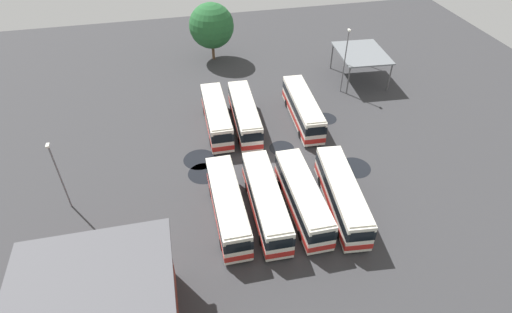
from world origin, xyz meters
TOP-DOWN VIEW (x-y plane):
  - ground_plane at (0.00, 0.00)m, footprint 94.68×94.68m
  - bus_row0_slot0 at (-8.15, -4.86)m, footprint 11.17×2.75m
  - bus_row0_slot1 at (-7.78, -1.41)m, footprint 11.58×3.06m
  - bus_row0_slot3 at (-7.49, 6.05)m, footprint 11.92×3.17m
  - bus_row1_slot0 at (7.18, -6.09)m, footprint 11.25×2.66m
  - bus_row1_slot1 at (7.41, -2.42)m, footprint 11.74×2.87m
  - bus_row1_slot2 at (7.71, 1.17)m, footprint 11.30×2.65m
  - bus_row1_slot3 at (8.25, 5.00)m, footprint 11.76×3.75m
  - depot_building at (16.82, -16.77)m, footprint 9.37×10.99m
  - maintenance_shelter at (-16.24, 17.53)m, footprint 8.85×7.21m
  - lamp_post_mid_lot at (-13.39, 13.67)m, footprint 0.56×0.28m
  - lamp_post_near_entrance at (2.06, -21.17)m, footprint 0.56×0.28m
  - tree_north_edge at (-27.64, -2.48)m, footprint 6.91×6.91m
  - puddle_near_shelter at (-7.19, 9.19)m, footprint 2.82×2.82m
  - puddle_back_corner at (2.77, 8.91)m, footprint 3.63×3.63m
  - puddle_front_lane at (-2.48, -7.74)m, footprint 3.74×3.74m
  - puddle_centre_drain at (-2.43, 1.96)m, footprint 2.93×2.93m
  - puddle_between_rows at (0.03, -7.55)m, footprint 3.56×3.56m

SIDE VIEW (x-z plane):
  - ground_plane at x=0.00m, z-range 0.00..0.00m
  - puddle_near_shelter at x=-7.19m, z-range 0.00..0.01m
  - puddle_back_corner at x=2.77m, z-range 0.00..0.01m
  - puddle_front_lane at x=-2.48m, z-range 0.00..0.01m
  - puddle_centre_drain at x=-2.43m, z-range 0.00..0.01m
  - puddle_between_rows at x=0.03m, z-range 0.00..0.01m
  - bus_row0_slot0 at x=-8.15m, z-range 0.10..3.59m
  - bus_row1_slot0 at x=7.18m, z-range 0.10..3.59m
  - bus_row1_slot2 at x=7.71m, z-range 0.10..3.59m
  - bus_row0_slot1 at x=-7.78m, z-range 0.10..3.59m
  - bus_row1_slot3 at x=8.25m, z-range 0.10..3.59m
  - bus_row1_slot1 at x=7.41m, z-range 0.10..3.59m
  - bus_row0_slot3 at x=-7.49m, z-range 0.10..3.59m
  - depot_building at x=16.82m, z-range 0.02..6.65m
  - maintenance_shelter at x=-16.24m, z-range 1.91..6.17m
  - lamp_post_near_entrance at x=2.06m, z-range 0.41..8.19m
  - lamp_post_mid_lot at x=-13.39m, z-range 0.42..9.53m
  - tree_north_edge at x=-27.64m, z-range 1.03..10.00m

